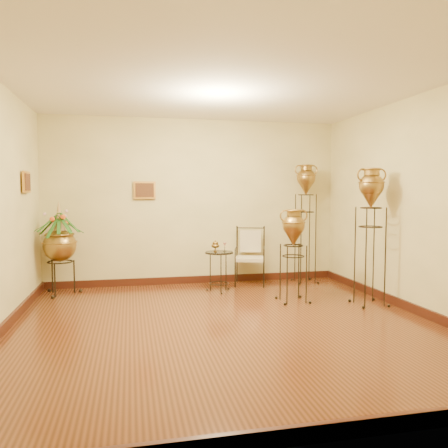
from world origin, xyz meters
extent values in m
plane|color=brown|center=(0.00, 0.00, 0.00)|extent=(5.00, 5.00, 0.00)
cube|color=#3A160D|center=(0.00, 2.48, 0.06)|extent=(5.00, 0.04, 0.12)
cube|color=#3A160D|center=(0.00, -2.48, 0.06)|extent=(5.00, 0.04, 0.12)
cube|color=#3A160D|center=(2.48, 0.00, 0.06)|extent=(0.04, 5.00, 0.12)
cube|color=gold|center=(-0.85, 2.46, 1.60)|extent=(0.36, 0.03, 0.29)
cube|color=gold|center=(-2.46, 1.45, 1.70)|extent=(0.03, 0.36, 0.29)
cube|color=beige|center=(0.88, 2.15, 0.44)|extent=(0.58, 0.56, 0.05)
cube|color=beige|center=(0.88, 2.15, 0.72)|extent=(0.35, 0.14, 0.38)
cylinder|color=black|center=(0.27, 1.75, 0.63)|extent=(0.43, 0.43, 0.01)
camera|label=1|loc=(-1.09, -4.91, 1.54)|focal=35.00mm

